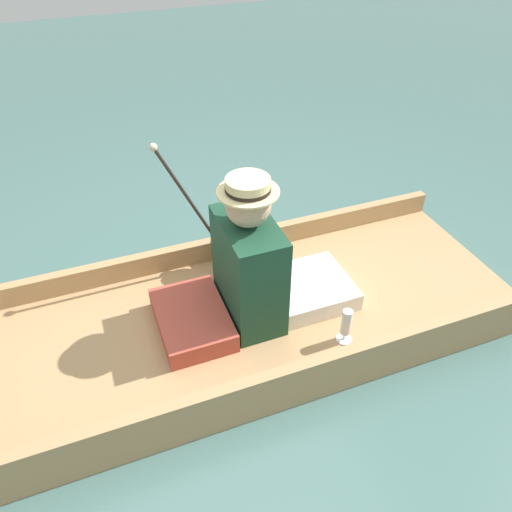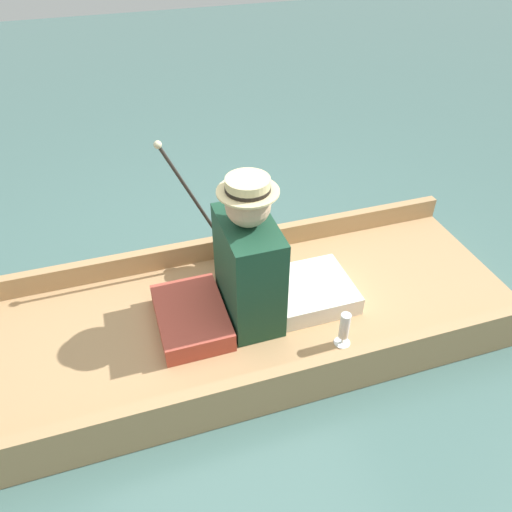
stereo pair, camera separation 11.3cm
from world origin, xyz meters
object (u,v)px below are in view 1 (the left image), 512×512
Objects in this scene: seated_person at (261,266)px; walking_cane at (189,199)px; teddy_bear at (236,238)px; wine_glass at (346,324)px.

seated_person is 0.57m from walking_cane.
seated_person is 0.45m from teddy_bear.
seated_person is at bearing -138.95° from wine_glass.
seated_person reaches higher than teddy_bear.
teddy_bear is (-0.43, 0.01, -0.11)m from seated_person.
walking_cane is (-0.85, -0.58, 0.39)m from wine_glass.
wine_glass is 1.10m from walking_cane.
teddy_bear reaches higher than wine_glass.
seated_person is at bearing -0.67° from teddy_bear.
seated_person is 1.97× the size of teddy_bear.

